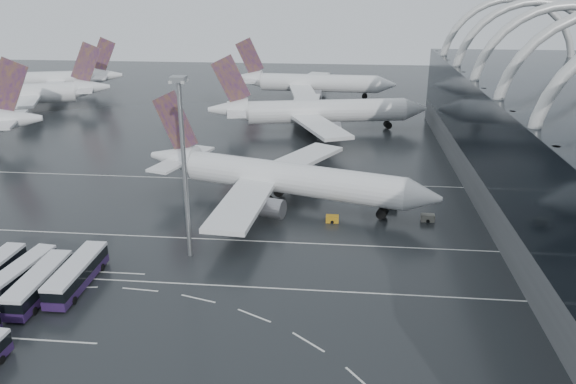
# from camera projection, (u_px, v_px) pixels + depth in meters

# --- Properties ---
(ground) EXTENTS (420.00, 420.00, 0.00)m
(ground) POSITION_uv_depth(u_px,v_px,m) (215.00, 278.00, 77.25)
(ground) COLOR black
(ground) RESTS_ON ground
(lane_marking_near) EXTENTS (120.00, 0.25, 0.01)m
(lane_marking_near) POSITION_uv_depth(u_px,v_px,m) (212.00, 285.00, 75.38)
(lane_marking_near) COLOR silver
(lane_marking_near) RESTS_ON ground
(lane_marking_mid) EXTENTS (120.00, 0.25, 0.01)m
(lane_marking_mid) POSITION_uv_depth(u_px,v_px,m) (232.00, 240.00, 88.41)
(lane_marking_mid) COLOR silver
(lane_marking_mid) RESTS_ON ground
(lane_marking_far) EXTENTS (120.00, 0.25, 0.01)m
(lane_marking_far) POSITION_uv_depth(u_px,v_px,m) (258.00, 181.00, 114.45)
(lane_marking_far) COLOR silver
(lane_marking_far) RESTS_ON ground
(bus_bay_line_north) EXTENTS (28.00, 0.25, 0.01)m
(bus_bay_line_north) POSITION_uv_depth(u_px,v_px,m) (49.00, 269.00, 79.46)
(bus_bay_line_north) COLOR silver
(bus_bay_line_north) RESTS_ON ground
(airliner_main) EXTENTS (55.50, 48.05, 19.14)m
(airliner_main) POSITION_uv_depth(u_px,v_px,m) (279.00, 178.00, 101.65)
(airliner_main) COLOR white
(airliner_main) RESTS_ON ground
(airliner_gate_b) EXTENTS (59.15, 52.36, 20.63)m
(airliner_gate_b) POSITION_uv_depth(u_px,v_px,m) (316.00, 112.00, 150.33)
(airliner_gate_b) COLOR white
(airliner_gate_b) RESTS_ON ground
(airliner_gate_c) EXTENTS (56.28, 51.97, 20.07)m
(airliner_gate_c) POSITION_uv_depth(u_px,v_px,m) (310.00, 83.00, 192.39)
(airliner_gate_c) COLOR white
(airliner_gate_c) RESTS_ON ground
(jet_remote_mid) EXTENTS (46.07, 37.53, 20.63)m
(jet_remote_mid) POSITION_uv_depth(u_px,v_px,m) (34.00, 94.00, 173.62)
(jet_remote_mid) COLOR white
(jet_remote_mid) RESTS_ON ground
(jet_remote_far) EXTENTS (44.57, 36.16, 19.56)m
(jet_remote_far) POSITION_uv_depth(u_px,v_px,m) (60.00, 80.00, 199.64)
(jet_remote_far) COLOR white
(jet_remote_far) RESTS_ON ground
(bus_row_near_b) EXTENTS (3.97, 12.29, 2.97)m
(bus_row_near_b) POSITION_uv_depth(u_px,v_px,m) (22.00, 273.00, 75.27)
(bus_row_near_b) COLOR #20133C
(bus_row_near_b) RESTS_ON ground
(bus_row_near_c) EXTENTS (3.34, 13.45, 3.30)m
(bus_row_near_c) POSITION_uv_depth(u_px,v_px,m) (39.00, 283.00, 72.21)
(bus_row_near_c) COLOR #20133C
(bus_row_near_c) RESTS_ON ground
(bus_row_near_d) EXTENTS (3.34, 13.70, 3.37)m
(bus_row_near_d) POSITION_uv_depth(u_px,v_px,m) (77.00, 274.00, 74.51)
(bus_row_near_d) COLOR #20133C
(bus_row_near_d) RESTS_ON ground
(floodlight_mast) EXTENTS (2.03, 2.03, 26.48)m
(floodlight_mast) POSITION_uv_depth(u_px,v_px,m) (183.00, 148.00, 77.60)
(floodlight_mast) COLOR gray
(floodlight_mast) RESTS_ON ground
(gse_cart_belly_a) EXTENTS (2.15, 1.27, 1.17)m
(gse_cart_belly_a) POSITION_uv_depth(u_px,v_px,m) (332.00, 219.00, 94.77)
(gse_cart_belly_a) COLOR #B47F18
(gse_cart_belly_a) RESTS_ON ground
(gse_cart_belly_b) EXTENTS (2.26, 1.34, 1.23)m
(gse_cart_belly_b) POSITION_uv_depth(u_px,v_px,m) (391.00, 205.00, 100.44)
(gse_cart_belly_b) COLOR slate
(gse_cart_belly_b) RESTS_ON ground
(gse_cart_belly_d) EXTENTS (2.23, 1.32, 1.22)m
(gse_cart_belly_d) POSITION_uv_depth(u_px,v_px,m) (428.00, 218.00, 95.14)
(gse_cart_belly_d) COLOR slate
(gse_cart_belly_d) RESTS_ON ground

